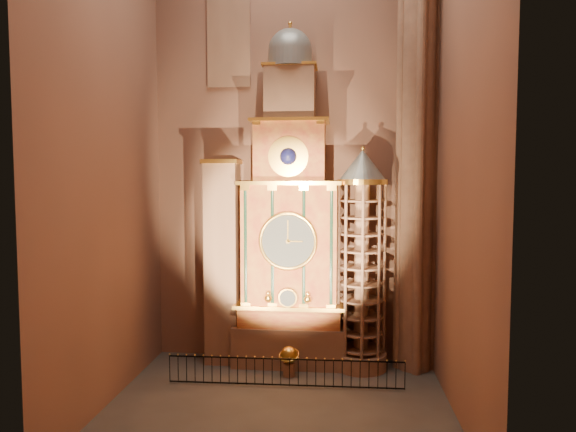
# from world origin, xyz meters

# --- Properties ---
(floor) EXTENTS (14.00, 14.00, 0.00)m
(floor) POSITION_xyz_m (0.00, 0.00, 0.00)
(floor) COLOR #383330
(floor) RESTS_ON ground
(wall_back) EXTENTS (22.00, 0.00, 22.00)m
(wall_back) POSITION_xyz_m (0.00, 6.00, 11.00)
(wall_back) COLOR #91614E
(wall_back) RESTS_ON floor
(wall_left) EXTENTS (0.00, 22.00, 22.00)m
(wall_left) POSITION_xyz_m (-7.00, 0.00, 11.00)
(wall_left) COLOR #91614E
(wall_left) RESTS_ON floor
(wall_right) EXTENTS (0.00, 22.00, 22.00)m
(wall_right) POSITION_xyz_m (7.00, 0.00, 11.00)
(wall_right) COLOR #91614E
(wall_right) RESTS_ON floor
(astronomical_clock) EXTENTS (5.60, 2.41, 16.70)m
(astronomical_clock) POSITION_xyz_m (0.00, 4.96, 6.68)
(astronomical_clock) COLOR #8C634C
(astronomical_clock) RESTS_ON floor
(portrait_tower) EXTENTS (1.80, 1.60, 10.20)m
(portrait_tower) POSITION_xyz_m (-3.40, 4.98, 5.15)
(portrait_tower) COLOR #8C634C
(portrait_tower) RESTS_ON floor
(stair_turret) EXTENTS (2.50, 2.50, 10.80)m
(stair_turret) POSITION_xyz_m (3.50, 4.70, 5.27)
(stair_turret) COLOR #8C634C
(stair_turret) RESTS_ON floor
(gothic_pier) EXTENTS (2.04, 2.04, 22.00)m
(gothic_pier) POSITION_xyz_m (6.10, 5.00, 11.00)
(gothic_pier) COLOR #8C634C
(gothic_pier) RESTS_ON floor
(stained_glass_window) EXTENTS (2.20, 0.14, 5.20)m
(stained_glass_window) POSITION_xyz_m (-3.20, 5.92, 16.50)
(stained_glass_window) COLOR navy
(stained_glass_window) RESTS_ON wall_back
(celestial_globe) EXTENTS (1.25, 1.22, 1.42)m
(celestial_globe) POSITION_xyz_m (0.11, 3.31, 0.85)
(celestial_globe) COLOR #8C634C
(celestial_globe) RESTS_ON floor
(iron_railing) EXTENTS (10.48, 0.24, 1.24)m
(iron_railing) POSITION_xyz_m (0.07, 2.01, 0.68)
(iron_railing) COLOR black
(iron_railing) RESTS_ON floor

